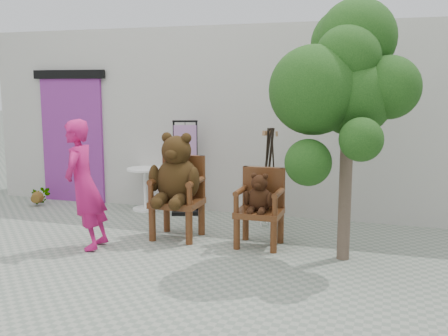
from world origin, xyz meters
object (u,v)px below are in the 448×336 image
object	(u,v)px
chair_big	(177,180)
display_stand	(186,178)
stool_bucket	(269,183)
person	(84,185)
tree	(345,77)
chair_small	(260,201)
cafe_table	(145,184)

from	to	relation	value
chair_big	display_stand	size ratio (longest dim) A/B	0.95
chair_big	stool_bucket	world-z (taller)	stool_bucket
display_stand	stool_bucket	size ratio (longest dim) A/B	1.04
display_stand	stool_bucket	bearing A→B (deg)	-33.31
person	tree	xyz separation A→B (m)	(3.12, 0.63, 1.35)
stool_bucket	chair_small	bearing A→B (deg)	-84.29
display_stand	tree	size ratio (longest dim) A/B	0.49
chair_big	tree	bearing A→B (deg)	-4.14
chair_small	stool_bucket	distance (m)	0.95
display_stand	stool_bucket	distance (m)	1.49
person	tree	distance (m)	3.46
chair_small	chair_big	bearing A→B (deg)	-179.73
cafe_table	tree	bearing A→B (deg)	-24.16
chair_big	chair_small	distance (m)	1.18
chair_big	person	size ratio (longest dim) A/B	0.88
cafe_table	person	bearing A→B (deg)	-84.69
cafe_table	chair_small	bearing A→B (deg)	-30.04
tree	display_stand	bearing A→B (deg)	150.69
display_stand	chair_big	bearing A→B (deg)	-93.31
display_stand	stool_bucket	world-z (taller)	display_stand
chair_big	chair_small	size ratio (longest dim) A/B	1.44
cafe_table	tree	world-z (taller)	tree
cafe_table	chair_big	bearing A→B (deg)	-49.53
chair_big	stool_bucket	distance (m)	1.43
chair_big	person	xyz separation A→B (m)	(-0.94, -0.78, 0.01)
chair_small	display_stand	world-z (taller)	display_stand
cafe_table	display_stand	size ratio (longest dim) A/B	0.47
display_stand	chair_small	bearing A→B (deg)	-59.93
display_stand	cafe_table	bearing A→B (deg)	156.45
chair_small	tree	bearing A→B (deg)	-9.04
chair_big	stool_bucket	bearing A→B (deg)	41.91
stool_bucket	tree	size ratio (longest dim) A/B	0.47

